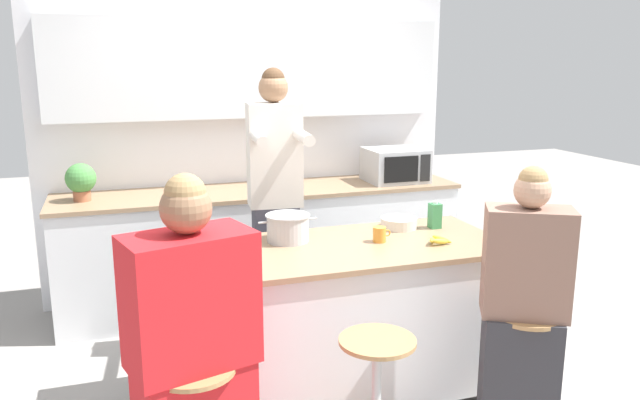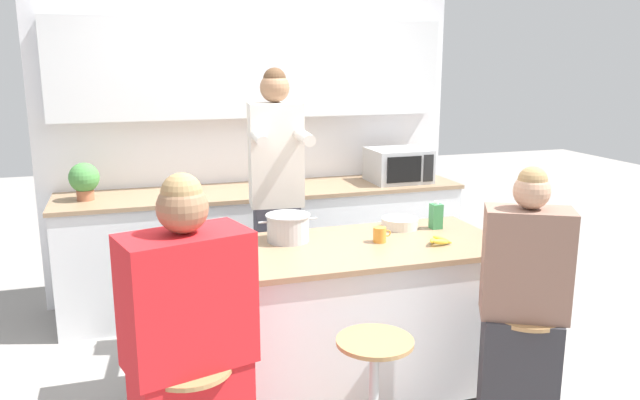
# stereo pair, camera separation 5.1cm
# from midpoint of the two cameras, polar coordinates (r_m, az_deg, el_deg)

# --- Properties ---
(ground_plane) EXTENTS (16.00, 16.00, 0.00)m
(ground_plane) POSITION_cam_midpoint_polar(r_m,az_deg,el_deg) (3.78, 0.79, -17.33)
(ground_plane) COLOR gray
(wall_back) EXTENTS (3.32, 0.22, 2.70)m
(wall_back) POSITION_cam_midpoint_polar(r_m,az_deg,el_deg) (5.03, -5.73, 8.67)
(wall_back) COLOR white
(wall_back) RESTS_ON ground_plane
(back_counter) EXTENTS (3.09, 0.67, 0.92)m
(back_counter) POSITION_cam_midpoint_polar(r_m,az_deg,el_deg) (4.92, -4.68, -4.23)
(back_counter) COLOR silver
(back_counter) RESTS_ON ground_plane
(kitchen_island) EXTENTS (2.04, 0.82, 0.89)m
(kitchen_island) POSITION_cam_midpoint_polar(r_m,az_deg,el_deg) (3.58, 0.82, -11.10)
(kitchen_island) COLOR black
(kitchen_island) RESTS_ON ground_plane
(bar_stool_rightmost) EXTENTS (0.38, 0.38, 0.67)m
(bar_stool_rightmost) POSITION_cam_midpoint_polar(r_m,az_deg,el_deg) (3.41, 18.39, -14.89)
(bar_stool_rightmost) COLOR tan
(bar_stool_rightmost) RESTS_ON ground_plane
(person_cooking) EXTENTS (0.39, 0.61, 1.85)m
(person_cooking) POSITION_cam_midpoint_polar(r_m,az_deg,el_deg) (4.03, -3.61, -1.08)
(person_cooking) COLOR #383842
(person_cooking) RESTS_ON ground_plane
(person_wrapped_blanket) EXTENTS (0.56, 0.41, 1.47)m
(person_wrapped_blanket) POSITION_cam_midpoint_polar(r_m,az_deg,el_deg) (2.70, -11.26, -14.04)
(person_wrapped_blanket) COLOR red
(person_wrapped_blanket) RESTS_ON ground_plane
(person_seated_near) EXTENTS (0.46, 0.41, 1.41)m
(person_seated_near) POSITION_cam_midpoint_polar(r_m,az_deg,el_deg) (3.27, 18.39, -10.56)
(person_seated_near) COLOR #333338
(person_seated_near) RESTS_ON ground_plane
(cooking_pot) EXTENTS (0.34, 0.25, 0.15)m
(cooking_pot) POSITION_cam_midpoint_polar(r_m,az_deg,el_deg) (3.53, -2.53, -2.54)
(cooking_pot) COLOR #B7BABC
(cooking_pot) RESTS_ON kitchen_island
(fruit_bowl) EXTENTS (0.22, 0.22, 0.06)m
(fruit_bowl) POSITION_cam_midpoint_polar(r_m,az_deg,el_deg) (3.84, 7.68, -2.11)
(fruit_bowl) COLOR silver
(fruit_bowl) RESTS_ON kitchen_island
(coffee_cup_near) EXTENTS (0.11, 0.07, 0.09)m
(coffee_cup_near) POSITION_cam_midpoint_polar(r_m,az_deg,el_deg) (3.53, 5.90, -3.17)
(coffee_cup_near) COLOR orange
(coffee_cup_near) RESTS_ON kitchen_island
(coffee_cup_far) EXTENTS (0.12, 0.09, 0.09)m
(coffee_cup_far) POSITION_cam_midpoint_polar(r_m,az_deg,el_deg) (3.20, -11.75, -5.00)
(coffee_cup_far) COLOR white
(coffee_cup_far) RESTS_ON kitchen_island
(banana_bunch) EXTENTS (0.16, 0.11, 0.05)m
(banana_bunch) POSITION_cam_midpoint_polar(r_m,az_deg,el_deg) (3.54, 11.18, -3.67)
(banana_bunch) COLOR yellow
(banana_bunch) RESTS_ON kitchen_island
(juice_carton) EXTENTS (0.07, 0.07, 0.17)m
(juice_carton) POSITION_cam_midpoint_polar(r_m,az_deg,el_deg) (3.86, 10.93, -1.44)
(juice_carton) COLOR #38844C
(juice_carton) RESTS_ON kitchen_island
(microwave) EXTENTS (0.46, 0.41, 0.27)m
(microwave) POSITION_cam_midpoint_polar(r_m,az_deg,el_deg) (5.10, 7.46, 3.17)
(microwave) COLOR #B2B5B7
(microwave) RESTS_ON back_counter
(potted_plant) EXTENTS (0.21, 0.21, 0.27)m
(potted_plant) POSITION_cam_midpoint_polar(r_m,az_deg,el_deg) (4.67, -20.47, 1.78)
(potted_plant) COLOR #A86042
(potted_plant) RESTS_ON back_counter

